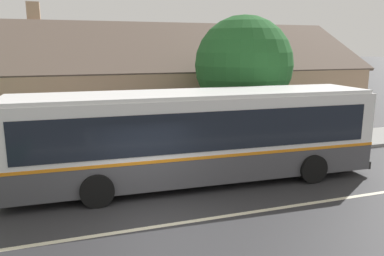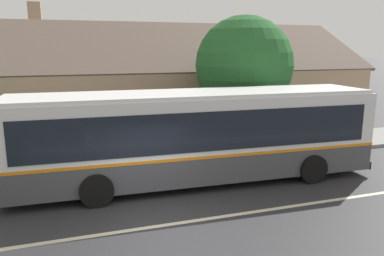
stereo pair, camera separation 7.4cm
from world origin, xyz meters
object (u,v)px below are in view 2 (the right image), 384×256
at_px(bench_by_building, 26,159).
at_px(bench_down_street, 127,152).
at_px(transit_bus, 197,134).
at_px(bus_stop_sign, 310,116).
at_px(street_tree_primary, 246,68).

height_order(bench_by_building, bench_down_street, same).
bearing_deg(bench_by_building, transit_bus, -25.86).
bearing_deg(bench_down_street, bus_stop_sign, -2.98).
bearing_deg(bench_by_building, bus_stop_sign, -3.32).
relative_size(bench_by_building, street_tree_primary, 0.25).
bearing_deg(bus_stop_sign, bench_by_building, 176.68).
xyz_separation_m(bench_by_building, bus_stop_sign, (11.74, -0.68, 1.08)).
relative_size(transit_bus, street_tree_primary, 2.08).
xyz_separation_m(bench_by_building, bench_down_street, (3.67, -0.26, 0.00)).
xyz_separation_m(bench_down_street, bus_stop_sign, (8.07, -0.42, 1.08)).
bearing_deg(bench_down_street, bench_by_building, 175.93).
distance_m(bench_by_building, bench_down_street, 3.68).
distance_m(transit_bus, bus_stop_sign, 6.37).
height_order(transit_bus, bus_stop_sign, transit_bus).
distance_m(street_tree_primary, bus_stop_sign, 3.56).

